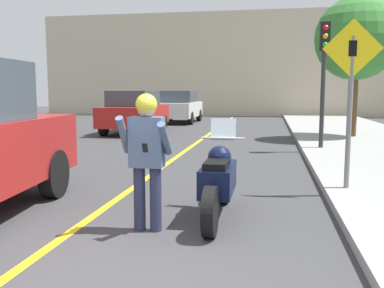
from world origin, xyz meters
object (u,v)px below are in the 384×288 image
Objects in this scene: street_tree at (357,39)px; parked_car_white at (179,107)px; parked_car_red at (135,112)px; crossing_sign at (351,88)px; person_biker at (147,149)px; traffic_light at (324,61)px; motorcycle at (218,181)px.

street_tree reaches higher than parked_car_white.
parked_car_red is at bearing -95.98° from parked_car_white.
crossing_sign is 8.63m from street_tree.
parked_car_red is at bearing 108.49° from person_biker.
traffic_light reaches higher than parked_car_red.
traffic_light reaches higher than motorcycle.
crossing_sign is at bearing -68.62° from parked_car_white.
traffic_light reaches higher than parked_car_white.
street_tree is 1.11× the size of parked_car_red.
traffic_light is at bearing -113.41° from street_tree.
crossing_sign reaches higher than person_biker.
crossing_sign is at bearing 40.05° from person_biker.
person_biker is 12.27m from parked_car_red.
person_biker is 11.62m from street_tree.
parked_car_red is (-6.55, 9.40, -0.87)m from crossing_sign.
motorcycle is 0.80× the size of crossing_sign.
parked_car_white reaches higher than motorcycle.
motorcycle is at bearing 41.48° from person_biker.
parked_car_white is (-3.29, 17.43, -0.14)m from person_biker.
crossing_sign is at bearing -91.97° from traffic_light.
crossing_sign is (1.89, 1.55, 1.23)m from motorcycle.
crossing_sign is 0.79× the size of traffic_light.
traffic_light is (2.83, 7.29, 1.49)m from person_biker.
person_biker is (-0.77, -0.68, 0.50)m from motorcycle.
street_tree is at bearing 68.08° from person_biker.
parked_car_white is (0.61, 5.79, 0.00)m from parked_car_red.
person_biker is 17.73m from parked_car_white.
parked_car_red is 5.82m from parked_car_white.
street_tree is at bearing 79.21° from crossing_sign.
street_tree reaches higher than motorcycle.
person_biker is 0.35× the size of street_tree.
motorcycle is 11.91m from parked_car_red.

